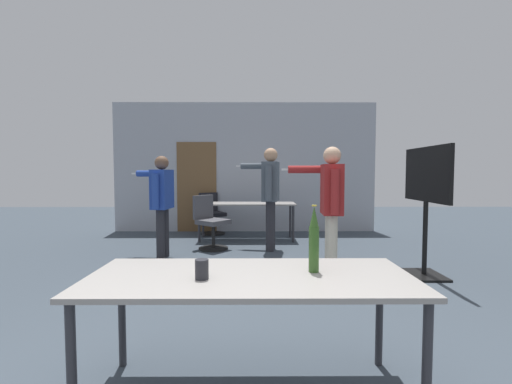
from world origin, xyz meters
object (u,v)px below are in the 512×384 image
Objects in this scene: tv_screen at (426,195)px; office_chair_far_left at (212,215)px; office_chair_near_pushed at (210,224)px; drink_cup at (202,269)px; beer_bottle at (314,240)px; person_center_tall at (270,189)px; person_left_plaid at (161,197)px; person_far_watching at (330,199)px.

office_chair_far_left is (-3.17, 3.14, -0.65)m from tv_screen.
drink_cup is at bearing 46.42° from office_chair_near_pushed.
beer_bottle reaches higher than office_chair_far_left.
person_center_tall is at bearing 96.59° from office_chair_far_left.
person_left_plaid is 3.93× the size of beer_bottle.
person_far_watching is 2.66m from person_left_plaid.
person_center_tall reaches higher than person_left_plaid.
tv_screen reaches higher than office_chair_far_left.
tv_screen reaches higher than beer_bottle.
beer_bottle is (-1.86, -2.33, -0.13)m from tv_screen.
person_center_tall is 15.73× the size of drink_cup.
person_far_watching is 4.09× the size of beer_bottle.
beer_bottle is (0.09, -3.87, -0.13)m from person_center_tall.
tv_screen is 2.49m from person_center_tall.
office_chair_far_left is (0.53, 2.14, -0.56)m from person_left_plaid.
person_left_plaid is (-2.46, 1.01, -0.04)m from person_far_watching.
person_far_watching is at bearing 91.06° from office_chair_far_left.
person_left_plaid is 0.91× the size of person_center_tall.
person_center_tall is 4.32× the size of beer_bottle.
person_center_tall is 3.87m from beer_bottle.
person_center_tall is 1.23m from office_chair_near_pushed.
office_chair_near_pushed is 4.16m from drink_cup.
tv_screen is 4.51m from office_chair_far_left.
beer_bottle is (1.31, -5.47, 0.52)m from office_chair_far_left.
tv_screen is 1.04× the size of person_left_plaid.
person_far_watching reaches higher than person_left_plaid.
person_far_watching reaches higher than drink_cup.
tv_screen reaches higher than person_left_plaid.
person_left_plaid is at bearing 118.79° from beer_bottle.
office_chair_near_pushed is (-3.01, 1.65, -0.62)m from tv_screen.
beer_bottle is at bearing -38.64° from tv_screen.
drink_cup is (-2.53, -2.47, -0.26)m from tv_screen.
tv_screen reaches higher than drink_cup.
person_center_tall reaches higher than tv_screen.
office_chair_near_pushed is 8.37× the size of drink_cup.
drink_cup is (0.48, -4.12, 0.35)m from office_chair_near_pushed.
beer_bottle is at bearing 169.45° from person_far_watching.
beer_bottle is (1.14, -3.98, 0.49)m from office_chair_near_pushed.
office_chair_far_left is 5.66m from drink_cup.
person_far_watching reaches higher than office_chair_far_left.
office_chair_near_pushed is at bearing 106.06° from beer_bottle.
person_far_watching is at bearing -145.03° from person_center_tall.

